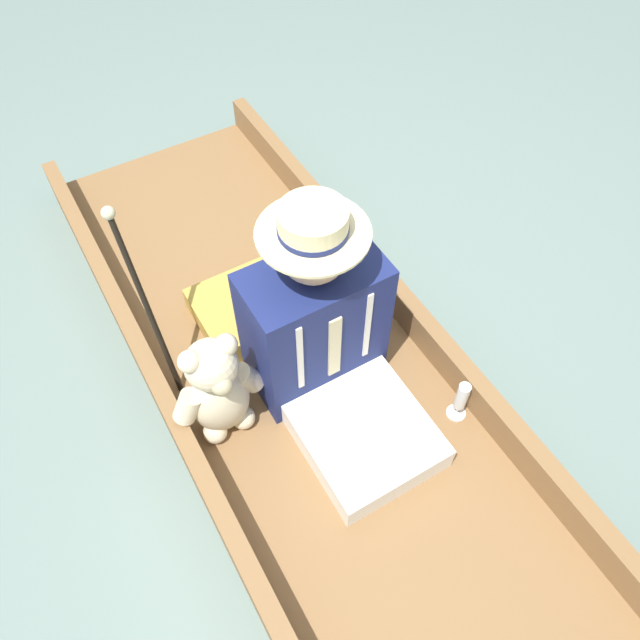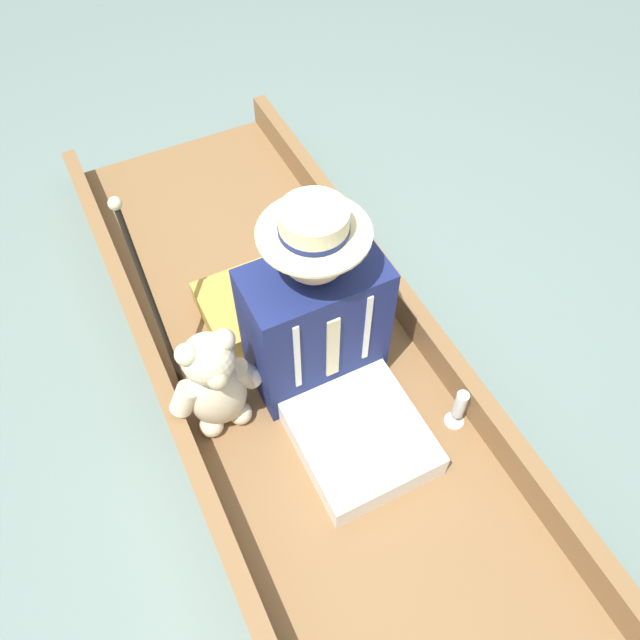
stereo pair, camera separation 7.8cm
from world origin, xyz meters
name	(u,v)px [view 2 (the right image)]	position (x,y,z in m)	size (l,w,h in m)	color
ground_plane	(299,384)	(0.00, 0.00, 0.00)	(16.00, 16.00, 0.00)	slate
punt_boat	(299,374)	(0.00, 0.00, 0.07)	(1.01, 2.91, 0.24)	brown
seat_cushion	(266,300)	(-0.01, -0.31, 0.16)	(0.50, 0.35, 0.11)	#B7933D
seated_person	(324,339)	(-0.06, 0.10, 0.40)	(0.45, 0.72, 0.80)	white
teddy_bear	(215,384)	(0.32, 0.06, 0.32)	(0.33, 0.19, 0.47)	beige
wine_glass	(459,406)	(-0.40, 0.44, 0.21)	(0.07, 0.07, 0.18)	silver
walking_cane	(144,280)	(0.41, -0.30, 0.52)	(0.04, 0.28, 0.69)	black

